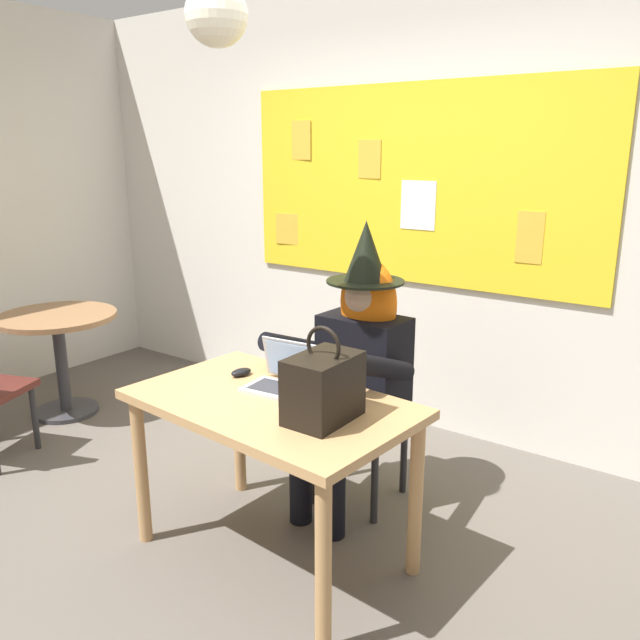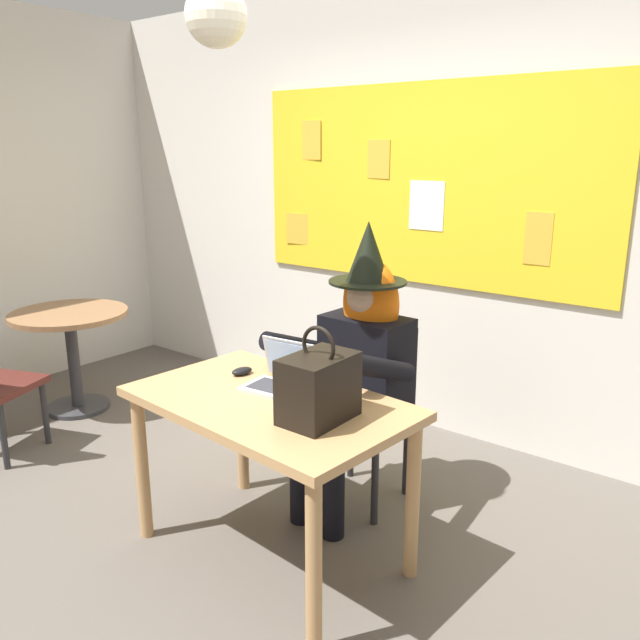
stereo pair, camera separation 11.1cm
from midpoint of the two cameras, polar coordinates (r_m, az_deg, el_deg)
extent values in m
plane|color=#5B544C|center=(3.15, -8.18, -19.33)|extent=(24.00, 24.00, 0.00)
cube|color=silver|center=(4.09, 10.15, 9.44)|extent=(5.62, 0.10, 2.77)
cube|color=yellow|center=(4.03, 9.84, 11.74)|extent=(2.40, 0.02, 1.20)
cube|color=white|center=(4.00, 10.26, 9.99)|extent=(0.23, 0.00, 0.30)
cube|color=gold|center=(4.17, 6.02, 14.06)|extent=(0.17, 0.01, 0.24)
cube|color=gold|center=(3.74, 19.67, 6.84)|extent=(0.15, 0.01, 0.29)
cube|color=gold|center=(4.59, -1.25, 8.12)|extent=(0.21, 0.01, 0.22)
cube|color=gold|center=(4.48, -0.11, 15.73)|extent=(0.18, 0.01, 0.26)
sphere|color=#F2EACC|center=(2.72, -7.98, 25.29)|extent=(0.24, 0.24, 0.24)
cube|color=tan|center=(2.73, -3.41, -7.40)|extent=(1.25, 0.81, 0.04)
cylinder|color=tan|center=(3.11, -14.57, -12.56)|extent=(0.06, 0.06, 0.71)
cylinder|color=tan|center=(2.39, 0.87, -21.23)|extent=(0.06, 0.06, 0.71)
cylinder|color=tan|center=(3.43, -6.04, -9.40)|extent=(0.06, 0.06, 0.71)
cylinder|color=tan|center=(2.80, 9.42, -15.56)|extent=(0.06, 0.06, 0.71)
cube|color=black|center=(3.28, 4.80, -8.95)|extent=(0.45, 0.45, 0.04)
cube|color=black|center=(3.35, 6.48, -3.99)|extent=(0.38, 0.07, 0.45)
cylinder|color=#262628|center=(3.18, 5.93, -14.42)|extent=(0.04, 0.04, 0.42)
cylinder|color=#262628|center=(3.33, 0.63, -12.88)|extent=(0.04, 0.04, 0.42)
cylinder|color=#262628|center=(3.45, 8.64, -12.01)|extent=(0.04, 0.04, 0.42)
cylinder|color=#262628|center=(3.59, 3.65, -10.74)|extent=(0.04, 0.04, 0.42)
cylinder|color=black|center=(3.07, 2.23, -15.09)|extent=(0.11, 0.11, 0.46)
cylinder|color=black|center=(3.18, -0.69, -13.92)|extent=(0.11, 0.11, 0.46)
cylinder|color=black|center=(3.07, 4.25, -9.69)|extent=(0.17, 0.43, 0.15)
cylinder|color=black|center=(3.18, 1.31, -8.74)|extent=(0.17, 0.43, 0.15)
cube|color=black|center=(3.20, 5.11, -4.24)|extent=(0.43, 0.28, 0.52)
cylinder|color=black|center=(2.85, 6.58, -4.31)|extent=(0.11, 0.47, 0.24)
cylinder|color=black|center=(3.14, -1.01, -2.37)|extent=(0.11, 0.47, 0.24)
sphere|color=#D1A889|center=(3.10, 5.26, 2.06)|extent=(0.20, 0.20, 0.20)
ellipsoid|color=orange|center=(3.13, 5.56, 1.44)|extent=(0.31, 0.23, 0.44)
cylinder|color=black|center=(3.08, 5.30, 3.41)|extent=(0.38, 0.38, 0.01)
cone|color=black|center=(3.05, 5.36, 6.09)|extent=(0.21, 0.21, 0.29)
cube|color=#B7B7BC|center=(2.79, -2.51, -6.21)|extent=(0.33, 0.22, 0.01)
cube|color=#333338|center=(2.79, -2.51, -6.05)|extent=(0.28, 0.16, 0.00)
cube|color=#B7B7BC|center=(2.85, -1.17, -3.59)|extent=(0.32, 0.08, 0.19)
cube|color=#99B7E0|center=(2.84, -1.28, -3.68)|extent=(0.28, 0.07, 0.17)
ellipsoid|color=black|center=(3.00, -5.92, -4.55)|extent=(0.08, 0.11, 0.03)
cube|color=black|center=(2.47, 1.16, -6.09)|extent=(0.20, 0.30, 0.26)
torus|color=black|center=(2.41, 1.18, -2.32)|extent=(0.16, 0.02, 0.16)
cylinder|color=#8E6642|center=(4.61, -20.83, 0.49)|extent=(0.77, 0.77, 0.03)
cylinder|color=#333338|center=(4.70, -20.45, -3.48)|extent=(0.08, 0.08, 0.64)
cylinder|color=#333338|center=(4.81, -20.09, -7.26)|extent=(0.42, 0.42, 0.03)
cylinder|color=#262628|center=(4.49, -25.99, -6.95)|extent=(0.04, 0.04, 0.40)
cylinder|color=#262628|center=(4.28, -22.61, -7.66)|extent=(0.04, 0.04, 0.40)
cylinder|color=#262628|center=(4.05, -25.67, -9.31)|extent=(0.04, 0.04, 0.40)
camera|label=1|loc=(0.06, -88.89, 0.30)|focal=35.93mm
camera|label=2|loc=(0.06, 91.11, -0.30)|focal=35.93mm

